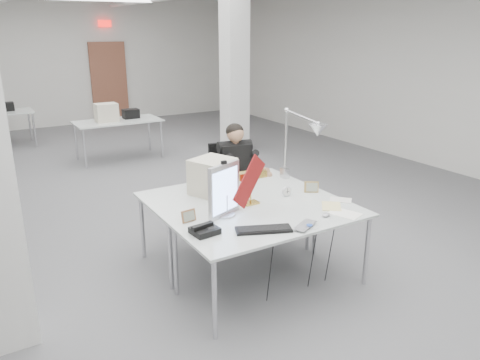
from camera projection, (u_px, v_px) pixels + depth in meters
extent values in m
cube|color=#565659|center=(172.00, 209.00, 6.62)|extent=(10.00, 14.00, 0.02)
cube|color=silver|center=(60.00, 63.00, 11.84)|extent=(10.00, 0.02, 3.20)
cube|color=silver|center=(421.00, 76.00, 8.57)|extent=(0.02, 14.00, 3.20)
cube|color=white|center=(234.00, 72.00, 9.38)|extent=(0.45, 0.45, 3.20)
cube|color=brown|center=(109.00, 82.00, 12.54)|extent=(0.95, 0.08, 2.10)
cube|color=red|center=(105.00, 24.00, 12.04)|extent=(0.32, 0.06, 0.16)
cube|color=silver|center=(274.00, 219.00, 4.35)|extent=(1.80, 0.90, 0.02)
cube|color=silver|center=(227.00, 191.00, 5.08)|extent=(1.80, 0.90, 0.02)
cube|color=silver|center=(118.00, 121.00, 8.93)|extent=(1.60, 0.80, 0.02)
cube|color=#AEAEB3|center=(224.00, 190.00, 4.32)|extent=(0.39, 0.19, 0.50)
cube|color=maroon|center=(249.00, 182.00, 4.40)|extent=(0.45, 0.16, 0.50)
cube|color=black|center=(264.00, 230.00, 4.06)|extent=(0.51, 0.34, 0.02)
imported|color=#B3B3B8|center=(309.00, 227.00, 4.11)|extent=(0.34, 0.29, 0.02)
ellipsoid|color=#A8A9AD|center=(326.00, 215.00, 4.36)|extent=(0.10, 0.08, 0.04)
cube|color=black|center=(205.00, 231.00, 4.00)|extent=(0.24, 0.22, 0.05)
cube|color=#A76F47|center=(189.00, 216.00, 4.24)|extent=(0.15, 0.05, 0.11)
cube|color=#A38246|center=(311.00, 187.00, 5.00)|extent=(0.15, 0.12, 0.12)
cylinder|color=silver|center=(286.00, 191.00, 4.89)|extent=(0.10, 0.03, 0.10)
cube|color=white|center=(345.00, 214.00, 4.43)|extent=(0.28, 0.33, 0.01)
cube|color=#DFD085|center=(331.00, 206.00, 4.61)|extent=(0.30, 0.31, 0.01)
cube|color=silver|center=(341.00, 200.00, 4.78)|extent=(0.26, 0.26, 0.01)
cube|color=beige|center=(213.00, 176.00, 4.93)|extent=(0.51, 0.50, 0.38)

